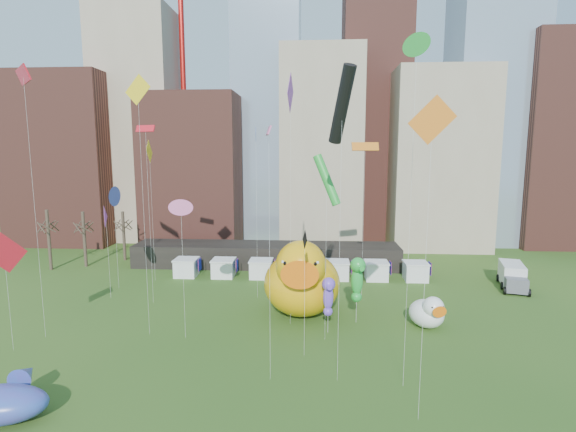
# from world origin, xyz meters

# --- Properties ---
(skyline) EXTENTS (101.00, 23.00, 68.00)m
(skyline) POSITION_xyz_m (2.25, 61.06, 21.44)
(skyline) COLOR brown
(skyline) RESTS_ON ground
(pavilion) EXTENTS (38.00, 6.00, 3.20)m
(pavilion) POSITION_xyz_m (-4.00, 42.00, 1.60)
(pavilion) COLOR black
(pavilion) RESTS_ON ground
(vendor_tents) EXTENTS (33.24, 2.80, 2.40)m
(vendor_tents) POSITION_xyz_m (1.02, 36.00, 1.11)
(vendor_tents) COLOR white
(vendor_tents) RESTS_ON ground
(bare_trees) EXTENTS (8.44, 6.44, 8.50)m
(bare_trees) POSITION_xyz_m (-30.17, 40.54, 4.01)
(bare_trees) COLOR #382B21
(bare_trees) RESTS_ON ground
(big_duck) EXTENTS (7.80, 10.55, 8.15)m
(big_duck) POSITION_xyz_m (1.74, 22.93, 3.74)
(big_duck) COLOR #E8A30B
(big_duck) RESTS_ON ground
(small_duck) EXTENTS (3.97, 4.64, 3.29)m
(small_duck) POSITION_xyz_m (13.65, 20.53, 1.51)
(small_duck) COLOR white
(small_duck) RESTS_ON ground
(seahorse_green) EXTENTS (1.77, 2.05, 6.49)m
(seahorse_green) POSITION_xyz_m (7.07, 21.28, 4.68)
(seahorse_green) COLOR silver
(seahorse_green) RESTS_ON ground
(seahorse_purple) EXTENTS (1.30, 1.59, 5.24)m
(seahorse_purple) POSITION_xyz_m (4.27, 18.75, 3.73)
(seahorse_purple) COLOR silver
(seahorse_purple) RESTS_ON ground
(whale_inflatable) EXTENTS (6.09, 7.44, 2.54)m
(whale_inflatable) POSITION_xyz_m (-16.12, 4.49, 1.16)
(whale_inflatable) COLOR #4E3CA3
(whale_inflatable) RESTS_ON ground
(box_truck) EXTENTS (4.06, 7.10, 2.85)m
(box_truck) POSITION_xyz_m (27.11, 33.70, 1.46)
(box_truck) COLOR silver
(box_truck) RESTS_ON ground
(kite_0) EXTENTS (2.28, 1.07, 19.13)m
(kite_0) POSITION_xyz_m (-14.64, 25.67, 18.55)
(kite_0) COLOR silver
(kite_0) RESTS_ON ground
(kite_1) EXTENTS (0.62, 1.94, 18.07)m
(kite_1) POSITION_xyz_m (-0.14, 10.32, 17.48)
(kite_1) COLOR silver
(kite_1) RESTS_ON ground
(kite_2) EXTENTS (0.39, 1.53, 10.38)m
(kite_2) POSITION_xyz_m (2.23, 14.09, 9.29)
(kite_2) COLOR silver
(kite_2) RESTS_ON ground
(kite_3) EXTENTS (1.06, 1.26, 23.76)m
(kite_3) POSITION_xyz_m (9.32, 9.94, 22.86)
(kite_3) COLOR silver
(kite_3) RESTS_ON ground
(kite_4) EXTENTS (0.37, 2.79, 17.84)m
(kite_4) POSITION_xyz_m (-17.45, 33.75, 16.15)
(kite_4) COLOR silver
(kite_4) RESTS_ON ground
(kite_5) EXTENTS (0.43, 2.34, 12.38)m
(kite_5) POSITION_xyz_m (-20.70, 30.37, 11.20)
(kite_5) COLOR silver
(kite_5) RESTS_ON ground
(kite_6) EXTENTS (2.76, 0.25, 19.50)m
(kite_6) POSITION_xyz_m (9.48, 6.09, 17.76)
(kite_6) COLOR silver
(kite_6) RESTS_ON ground
(kite_7) EXTENTS (1.41, 2.27, 10.51)m
(kite_7) POSITION_xyz_m (-20.07, 26.95, 9.30)
(kite_7) COLOR silver
(kite_7) RESTS_ON ground
(kite_8) EXTENTS (1.89, 3.04, 10.16)m
(kite_8) POSITION_xyz_m (-21.99, 13.56, 8.33)
(kite_8) COLOR silver
(kite_8) RESTS_ON ground
(kite_9) EXTENTS (1.41, 0.35, 12.40)m
(kite_9) POSITION_xyz_m (-8.39, 16.84, 11.65)
(kite_9) COLOR silver
(kite_9) RESTS_ON ground
(kite_10) EXTENTS (1.92, 3.10, 21.98)m
(kite_10) POSITION_xyz_m (4.72, 10.49, 19.41)
(kite_10) COLOR silver
(kite_10) RESTS_ON ground
(kite_11) EXTENTS (2.60, 1.83, 16.21)m
(kite_11) POSITION_xyz_m (3.97, 17.29, 14.03)
(kite_11) COLOR silver
(kite_11) RESTS_ON ground
(kite_12) EXTENTS (2.47, 0.69, 22.79)m
(kite_12) POSITION_xyz_m (-11.88, 17.43, 20.93)
(kite_12) COLOR silver
(kite_12) RESTS_ON ground
(kite_13) EXTENTS (0.23, 1.64, 19.03)m
(kite_13) POSITION_xyz_m (-3.41, 27.93, 17.25)
(kite_13) COLOR silver
(kite_13) RESTS_ON ground
(kite_14) EXTENTS (3.00, 1.00, 17.42)m
(kite_14) POSITION_xyz_m (8.35, 28.58, 16.85)
(kite_14) COLOR silver
(kite_14) RESTS_ON ground
(kite_15) EXTENTS (0.35, 3.61, 23.42)m
(kite_15) POSITION_xyz_m (0.72, 20.61, 21.30)
(kite_15) COLOR silver
(kite_15) RESTS_ON ground
(kite_16) EXTENTS (3.16, 3.38, 23.22)m
(kite_16) POSITION_xyz_m (-20.95, 16.28, 22.50)
(kite_16) COLOR silver
(kite_16) RESTS_ON ground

